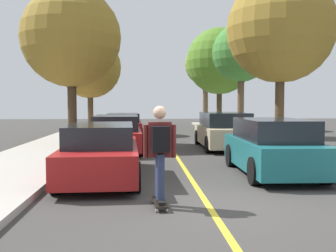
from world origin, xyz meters
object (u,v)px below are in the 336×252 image
(skateboard, at_px, (160,202))
(street_tree_left_near, at_px, (90,68))
(parked_car_left_far, at_px, (123,126))
(street_tree_right_far, at_px, (220,61))
(street_tree_right_nearest, at_px, (281,29))
(street_tree_right_near, at_px, (241,53))
(parked_car_right_near, at_px, (224,131))
(street_tree_left_nearest, at_px, (71,38))
(parked_car_right_nearest, at_px, (273,147))
(parked_car_left_nearest, at_px, (102,152))
(skateboarder, at_px, (160,148))
(street_tree_right_farthest, at_px, (206,65))
(parked_car_left_near, at_px, (116,134))

(skateboard, bearing_deg, street_tree_left_near, 101.38)
(parked_car_left_far, relative_size, street_tree_right_far, 0.61)
(street_tree_right_nearest, relative_size, street_tree_right_near, 1.11)
(parked_car_right_near, bearing_deg, street_tree_left_nearest, 166.06)
(parked_car_right_nearest, bearing_deg, street_tree_right_far, 83.30)
(parked_car_left_nearest, bearing_deg, parked_car_right_near, 55.27)
(street_tree_left_near, distance_m, skateboarder, 17.31)
(parked_car_left_nearest, relative_size, parked_car_left_far, 1.11)
(parked_car_left_nearest, height_order, street_tree_right_farthest, street_tree_right_farthest)
(parked_car_left_nearest, distance_m, street_tree_left_nearest, 9.06)
(parked_car_left_nearest, relative_size, street_tree_right_near, 0.77)
(parked_car_left_far, bearing_deg, street_tree_right_nearest, -41.13)
(parked_car_left_far, distance_m, street_tree_right_near, 7.53)
(parked_car_left_near, xyz_separation_m, parked_car_right_nearest, (4.34, -5.19, 0.02))
(street_tree_left_near, xyz_separation_m, street_tree_right_near, (8.47, -2.18, 0.63))
(street_tree_right_nearest, xyz_separation_m, skateboard, (-5.11, -8.36, -4.64))
(parked_car_left_nearest, bearing_deg, street_tree_left_nearest, 104.74)
(parked_car_left_far, xyz_separation_m, parked_car_right_near, (4.34, -4.96, 0.06))
(street_tree_left_nearest, bearing_deg, parked_car_left_nearest, -75.26)
(street_tree_right_nearest, relative_size, skateboard, 7.90)
(street_tree_left_nearest, bearing_deg, skateboarder, -72.43)
(skateboarder, bearing_deg, parked_car_left_nearest, 115.08)
(parked_car_right_near, bearing_deg, street_tree_left_near, 129.77)
(skateboarder, bearing_deg, parked_car_left_near, 98.96)
(skateboarder, bearing_deg, street_tree_right_far, 76.09)
(skateboard, bearing_deg, parked_car_right_near, 71.32)
(street_tree_left_near, relative_size, street_tree_right_nearest, 0.84)
(street_tree_left_nearest, height_order, street_tree_right_nearest, street_tree_right_nearest)
(parked_car_left_nearest, bearing_deg, street_tree_right_near, 61.46)
(parked_car_left_nearest, relative_size, skateboarder, 2.77)
(street_tree_right_near, height_order, street_tree_right_farthest, street_tree_right_farthest)
(parked_car_left_near, xyz_separation_m, parked_car_right_near, (4.34, 0.80, 0.03))
(parked_car_left_near, height_order, street_tree_right_farthest, street_tree_right_farthest)
(street_tree_left_nearest, bearing_deg, parked_car_right_near, -13.94)
(parked_car_left_near, xyz_separation_m, parked_car_left_far, (0.00, 5.76, -0.03))
(parked_car_right_nearest, xyz_separation_m, skateboard, (-3.04, -3.01, -0.62))
(parked_car_right_near, height_order, skateboard, parked_car_right_near)
(street_tree_right_near, distance_m, street_tree_right_far, 6.07)
(parked_car_right_near, height_order, street_tree_left_nearest, street_tree_left_nearest)
(parked_car_left_near, distance_m, street_tree_left_near, 9.33)
(street_tree_right_far, bearing_deg, street_tree_right_near, -90.00)
(parked_car_right_nearest, relative_size, street_tree_left_near, 0.73)
(parked_car_right_nearest, height_order, street_tree_right_far, street_tree_right_far)
(parked_car_right_near, distance_m, street_tree_left_nearest, 7.69)
(parked_car_left_nearest, height_order, parked_car_left_near, parked_car_left_near)
(parked_car_left_near, height_order, street_tree_left_near, street_tree_left_near)
(parked_car_left_nearest, height_order, street_tree_right_near, street_tree_right_near)
(parked_car_left_near, height_order, street_tree_right_near, street_tree_right_near)
(parked_car_left_far, height_order, skateboarder, skateboarder)
(parked_car_left_far, height_order, street_tree_right_near, street_tree_right_near)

